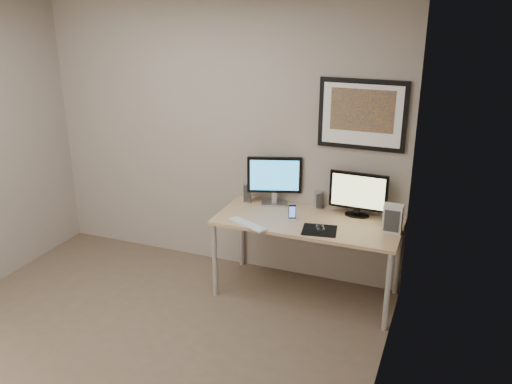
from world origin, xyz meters
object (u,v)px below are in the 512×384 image
at_px(phone_dock, 292,213).
at_px(keyboard, 248,224).
at_px(framed_art, 362,115).
at_px(speaker_right, 318,200).
at_px(fan_unit, 393,219).
at_px(desk, 308,227).
at_px(monitor_large, 274,178).
at_px(monitor_tv, 358,193).
at_px(speaker_left, 247,192).

xyz_separation_m(phone_dock, keyboard, (-0.32, -0.23, -0.06)).
xyz_separation_m(framed_art, speaker_right, (-0.34, -0.02, -0.81)).
bearing_deg(speaker_right, framed_art, -18.24).
bearing_deg(speaker_right, fan_unit, -44.49).
distance_m(desk, framed_art, 1.07).
xyz_separation_m(monitor_large, monitor_tv, (0.78, -0.01, -0.04)).
xyz_separation_m(desk, phone_dock, (-0.13, -0.05, 0.14)).
bearing_deg(keyboard, framed_art, 62.45).
bearing_deg(speaker_left, speaker_right, -10.43).
relative_size(keyboard, fan_unit, 1.71).
xyz_separation_m(monitor_tv, phone_dock, (-0.51, -0.30, -0.14)).
relative_size(framed_art, monitor_large, 1.54).
height_order(phone_dock, fan_unit, fan_unit).
distance_m(framed_art, fan_unit, 0.91).
bearing_deg(speaker_left, monitor_large, -9.15).
bearing_deg(monitor_large, phone_dock, -66.29).
bearing_deg(framed_art, monitor_tv, -72.16).
distance_m(speaker_right, fan_unit, 0.76).
bearing_deg(monitor_large, keyboard, -112.86).
relative_size(desk, monitor_large, 3.29).
distance_m(framed_art, monitor_large, 0.99).
height_order(speaker_left, phone_dock, speaker_left).
xyz_separation_m(framed_art, fan_unit, (0.36, -0.31, -0.77)).
bearing_deg(phone_dock, framed_art, 15.64).
height_order(phone_dock, keyboard, phone_dock).
xyz_separation_m(desk, speaker_right, (0.01, 0.31, 0.15)).
height_order(framed_art, phone_dock, framed_art).
bearing_deg(desk, monitor_large, 147.43).
distance_m(desk, speaker_right, 0.34).
height_order(monitor_tv, fan_unit, monitor_tv).
xyz_separation_m(speaker_left, phone_dock, (0.53, -0.27, -0.03)).
bearing_deg(speaker_left, framed_art, -11.71).
relative_size(speaker_left, phone_dock, 1.37).
bearing_deg(monitor_large, speaker_left, 171.04).
distance_m(speaker_left, speaker_right, 0.67).
height_order(desk, speaker_right, speaker_right).
height_order(speaker_left, speaker_right, speaker_left).
height_order(desk, monitor_large, monitor_large).
height_order(desk, monitor_tv, monitor_tv).
height_order(monitor_large, phone_dock, monitor_large).
bearing_deg(monitor_large, desk, -50.54).
distance_m(monitor_large, monitor_tv, 0.78).
xyz_separation_m(monitor_tv, speaker_left, (-1.04, -0.03, -0.12)).
xyz_separation_m(framed_art, monitor_tv, (0.03, -0.08, -0.68)).
bearing_deg(fan_unit, phone_dock, -175.16).
distance_m(monitor_tv, speaker_left, 1.04).
bearing_deg(framed_art, monitor_large, -174.42).
bearing_deg(monitor_tv, desk, -145.45).
bearing_deg(framed_art, fan_unit, -40.79).
bearing_deg(fan_unit, speaker_right, 157.78).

